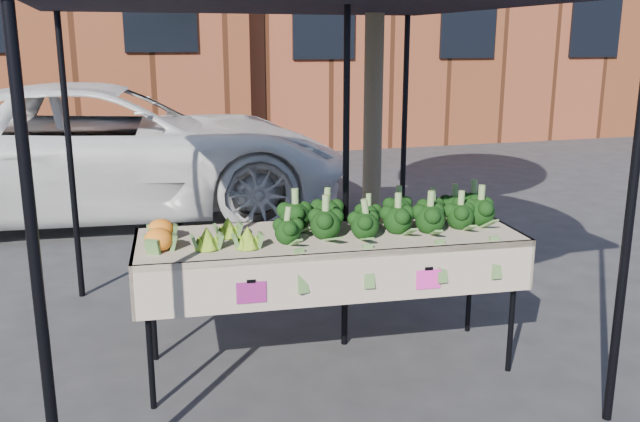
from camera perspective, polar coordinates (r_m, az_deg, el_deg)
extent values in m
plane|color=#2A2A2D|center=(4.71, 2.14, -12.13)|extent=(90.00, 90.00, 0.00)
cube|color=#BBA992|center=(4.43, 0.77, -7.53)|extent=(2.46, 1.01, 0.90)
cube|color=#F22D8C|center=(3.84, -5.11, -7.02)|extent=(0.17, 0.01, 0.12)
cube|color=#F72EB0|center=(4.17, 9.27, -5.42)|extent=(0.17, 0.01, 0.12)
ellipsoid|color=black|center=(4.41, 5.52, 0.03)|extent=(1.58, 0.55, 0.23)
ellipsoid|color=#A1BE2B|center=(4.10, -8.04, -1.51)|extent=(0.41, 0.45, 0.18)
ellipsoid|color=orange|center=(4.14, -13.27, -1.72)|extent=(0.21, 0.41, 0.16)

